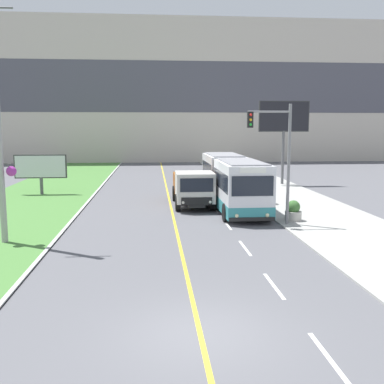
{
  "coord_description": "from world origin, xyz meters",
  "views": [
    {
      "loc": [
        -1.13,
        -10.53,
        5.14
      ],
      "look_at": [
        1.1,
        14.93,
        1.4
      ],
      "focal_mm": 42.0,
      "sensor_mm": 36.0,
      "label": 1
    }
  ],
  "objects": [
    {
      "name": "city_bus",
      "position": [
        3.96,
        18.05,
        1.61
      ],
      "size": [
        2.63,
        12.41,
        3.18
      ],
      "color": "silver",
      "rests_on": "ground_plane"
    },
    {
      "name": "apartment_block_background",
      "position": [
        0.0,
        58.03,
        10.17
      ],
      "size": [
        80.0,
        8.04,
        20.34
      ],
      "color": "beige",
      "rests_on": "ground_plane"
    },
    {
      "name": "traffic_light_mast",
      "position": [
        5.23,
        12.03,
        3.98
      ],
      "size": [
        2.28,
        0.32,
        6.28
      ],
      "color": "slate",
      "rests_on": "ground_plane"
    },
    {
      "name": "planter_round_second",
      "position": [
        6.39,
        18.14,
        0.57
      ],
      "size": [
        0.96,
        0.96,
        1.13
      ],
      "color": "#B7B2A8",
      "rests_on": "sidewalk_right"
    },
    {
      "name": "billboard_large",
      "position": [
        10.31,
        28.23,
        5.66
      ],
      "size": [
        4.45,
        0.24,
        7.34
      ],
      "color": "#59595B",
      "rests_on": "ground_plane"
    },
    {
      "name": "lane_marking_centre",
      "position": [
        0.38,
        2.37,
        0.0
      ],
      "size": [
        2.88,
        140.0,
        0.01
      ],
      "color": "gold",
      "rests_on": "ground_plane"
    },
    {
      "name": "planter_round_near",
      "position": [
        6.44,
        12.83,
        0.57
      ],
      "size": [
        0.89,
        0.89,
        1.1
      ],
      "color": "#B7B2A8",
      "rests_on": "sidewalk_right"
    },
    {
      "name": "billboard_small",
      "position": [
        -9.58,
        24.12,
        2.08
      ],
      "size": [
        3.86,
        0.24,
        3.05
      ],
      "color": "#59595B",
      "rests_on": "ground_plane"
    },
    {
      "name": "dump_truck",
      "position": [
        1.43,
        17.72,
        1.21
      ],
      "size": [
        2.42,
        6.74,
        2.35
      ],
      "color": "black",
      "rests_on": "ground_plane"
    },
    {
      "name": "ground_plane",
      "position": [
        0.0,
        0.0,
        0.0
      ],
      "size": [
        300.0,
        300.0,
        0.0
      ],
      "primitive_type": "plane",
      "color": "#56565B"
    }
  ]
}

